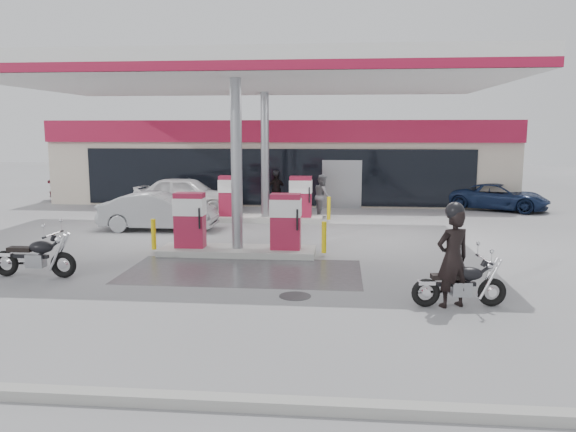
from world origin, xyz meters
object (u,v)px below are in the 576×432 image
object	(u,v)px
parked_car_left	(89,189)
parked_car_right	(498,197)
sedan_white	(187,194)
attendant	(322,196)
parked_motorcycle	(36,258)
pump_island_near	(237,230)
main_motorcycle	(461,285)
pump_island_far	(265,203)
biker_walking	(276,190)
biker_main	(453,258)
hatchback_silver	(158,211)

from	to	relation	value
parked_car_left	parked_car_right	bearing A→B (deg)	-116.11
sedan_white	attendant	xyz separation A→B (m)	(6.00, -0.93, 0.10)
attendant	parked_car_left	size ratio (longest dim) A/B	0.46
parked_motorcycle	pump_island_near	bearing A→B (deg)	34.30
main_motorcycle	sedan_white	world-z (taller)	sedan_white
pump_island_far	parked_motorcycle	world-z (taller)	pump_island_far
pump_island_near	pump_island_far	world-z (taller)	same
pump_island_near	parked_car_left	size ratio (longest dim) A/B	1.36
parked_car_left	biker_walking	size ratio (longest dim) A/B	2.29
pump_island_far	main_motorcycle	bearing A→B (deg)	-62.44
biker_main	biker_walking	distance (m)	15.15
pump_island_far	biker_walking	size ratio (longest dim) A/B	3.12
parked_motorcycle	attendant	xyz separation A→B (m)	(6.66, 10.27, 0.39)
pump_island_far	parked_car_right	xyz separation A→B (m)	(10.00, 4.00, -0.11)
pump_island_near	main_motorcycle	bearing A→B (deg)	-38.99
attendant	parked_car_left	distance (m)	13.10
parked_car_left	parked_car_right	distance (m)	20.10
parked_car_right	biker_walking	xyz separation A→B (m)	(-10.02, -0.20, 0.23)
biker_main	sedan_white	distance (m)	15.51
attendant	hatchback_silver	xyz separation A→B (m)	(-5.75, -3.67, -0.20)
parked_car_left	pump_island_far	bearing A→B (deg)	-141.37
pump_island_far	main_motorcycle	distance (m)	11.72
main_motorcycle	biker_walking	distance (m)	15.20
biker_walking	pump_island_near	bearing A→B (deg)	-115.60
parked_car_left	attendant	bearing A→B (deg)	-131.58
parked_motorcycle	parked_car_left	world-z (taller)	same
attendant	pump_island_near	bearing A→B (deg)	152.14
biker_main	attendant	size ratio (longest dim) A/B	1.15
pump_island_far	sedan_white	size ratio (longest dim) A/B	1.13
pump_island_near	biker_walking	size ratio (longest dim) A/B	3.12
biker_main	hatchback_silver	size ratio (longest dim) A/B	0.49
biker_main	parked_car_right	distance (m)	15.19
main_motorcycle	parked_motorcycle	bearing A→B (deg)	165.17
parked_car_left	main_motorcycle	bearing A→B (deg)	-157.14
pump_island_far	parked_car_right	distance (m)	10.77
parked_car_right	biker_main	bearing A→B (deg)	-174.85
pump_island_near	pump_island_far	xyz separation A→B (m)	(0.00, 6.00, 0.00)
pump_island_near	attendant	distance (m)	7.60
pump_island_far	biker_walking	bearing A→B (deg)	90.24
pump_island_near	biker_main	world-z (taller)	biker_main
biker_main	parked_car_right	size ratio (longest dim) A/B	0.47
attendant	sedan_white	bearing A→B (deg)	70.23
sedan_white	biker_walking	size ratio (longest dim) A/B	2.75
pump_island_far	hatchback_silver	bearing A→B (deg)	-145.87
pump_island_near	sedan_white	bearing A→B (deg)	114.79
pump_island_near	attendant	xyz separation A→B (m)	(2.21, 7.27, 0.17)
sedan_white	attendant	world-z (taller)	attendant
sedan_white	parked_car_right	size ratio (longest dim) A/B	1.06
sedan_white	biker_walking	bearing A→B (deg)	-63.46
parked_motorcycle	attendant	world-z (taller)	attendant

